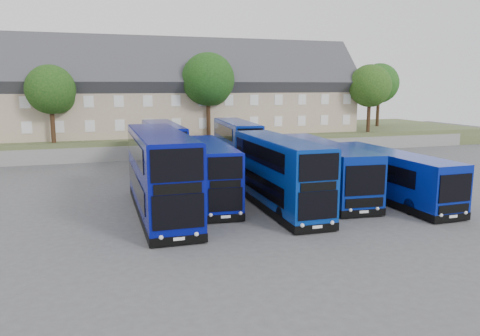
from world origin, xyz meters
name	(u,v)px	position (x,y,z in m)	size (l,w,h in m)	color
ground	(280,216)	(0.00, 0.00, 0.00)	(120.00, 120.00, 0.00)	#49494E
retaining_wall	(194,151)	(0.00, 24.00, 0.75)	(70.00, 0.40, 1.50)	slate
earth_bank	(177,138)	(0.00, 34.00, 1.00)	(80.00, 20.00, 2.00)	#4E5932
terrace_row	(157,95)	(-3.00, 30.00, 6.60)	(48.00, 10.40, 11.20)	tan
dd_front_left	(160,174)	(-6.65, 2.59, 2.41)	(2.96, 12.38, 4.91)	#060D7C
dd_front_mid	(210,174)	(-3.17, 4.32, 1.92)	(3.00, 10.00, 3.92)	#08109A
dd_front_right	(279,175)	(0.56, 1.64, 2.15)	(2.72, 11.07, 4.38)	navy
dd_rear_left	(163,150)	(-4.61, 15.05, 2.16)	(2.72, 11.10, 4.39)	navy
dd_rear_right	(237,145)	(2.58, 16.96, 2.10)	(3.39, 10.96, 4.29)	navy
coach_east_a	(321,169)	(4.98, 4.57, 1.78)	(3.99, 13.47, 3.63)	navy
coach_east_b	(389,176)	(8.52, 1.53, 1.59)	(2.66, 11.92, 3.25)	#081B94
tree_west	(52,91)	(-13.85, 25.10, 7.05)	(4.80, 4.80, 7.65)	#382314
tree_mid	(209,81)	(2.15, 25.60, 8.07)	(5.76, 5.76, 9.18)	#382314
tree_east	(371,87)	(22.15, 25.10, 7.39)	(5.12, 5.12, 8.16)	#382314
tree_far	(380,85)	(28.15, 32.10, 7.73)	(5.44, 5.44, 8.67)	#382314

